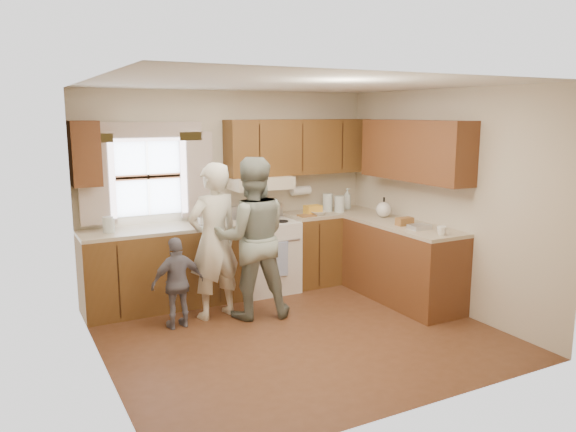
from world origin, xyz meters
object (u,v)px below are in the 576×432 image
stove (264,255)px  woman_right (252,238)px  child (178,283)px  woman_left (214,241)px

stove → woman_right: woman_right is taller
woman_right → child: 0.92m
stove → woman_left: woman_left is taller
woman_right → woman_left: bearing=-10.0°
woman_right → child: (-0.83, 0.05, -0.40)m
woman_left → woman_right: woman_right is taller
stove → child: stove is taller
stove → woman_left: (-0.88, -0.59, 0.39)m
woman_right → child: bearing=11.6°
child → stove: bearing=-156.2°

